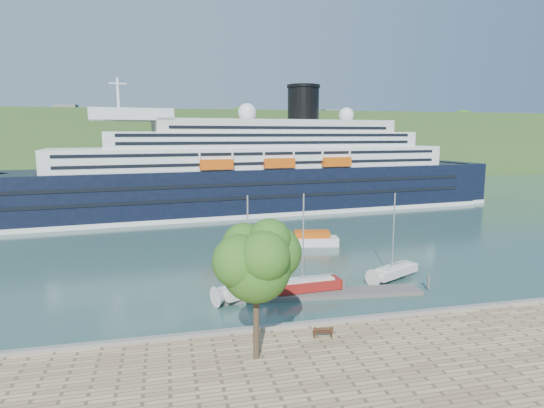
{
  "coord_description": "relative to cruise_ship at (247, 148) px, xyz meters",
  "views": [
    {
      "loc": [
        -12.08,
        -32.34,
        15.81
      ],
      "look_at": [
        2.67,
        30.0,
        5.95
      ],
      "focal_mm": 30.0,
      "sensor_mm": 36.0,
      "label": 1
    }
  ],
  "objects": [
    {
      "name": "far_hillside",
      "position": [
        -4.4,
        86.07,
        -1.01
      ],
      "size": [
        400.0,
        50.0,
        24.0
      ],
      "primitive_type": "cube",
      "color": "#335220",
      "rests_on": "ground"
    },
    {
      "name": "cruise_ship",
      "position": [
        0.0,
        0.0,
        0.0
      ],
      "size": [
        117.03,
        29.24,
        26.02
      ],
      "primitive_type": null,
      "rotation": [
        0.0,
        0.0,
        0.11
      ],
      "color": "black",
      "rests_on": "ground"
    },
    {
      "name": "park_bench",
      "position": [
        -5.58,
        -61.45,
        -11.53
      ],
      "size": [
        1.61,
        0.9,
        0.97
      ],
      "primitive_type": null,
      "rotation": [
        0.0,
        0.0,
        -0.2
      ],
      "color": "#402212",
      "rests_on": "promenade"
    },
    {
      "name": "sailboat_white_near",
      "position": [
        -8.54,
        -49.48,
        -8.18
      ],
      "size": [
        7.68,
        4.96,
        9.66
      ],
      "primitive_type": null,
      "rotation": [
        0.0,
        0.0,
        0.42
      ],
      "color": "silver",
      "rests_on": "ground"
    },
    {
      "name": "tender_launch",
      "position": [
        3.74,
        -30.63,
        -11.96
      ],
      "size": [
        7.95,
        4.0,
        2.1
      ],
      "primitive_type": null,
      "rotation": [
        0.0,
        0.0,
        -0.19
      ],
      "color": "#D04E0C",
      "rests_on": "ground"
    },
    {
      "name": "sailboat_white_far",
      "position": [
        7.75,
        -47.44,
        -8.42
      ],
      "size": [
        7.2,
        5.06,
        9.18
      ],
      "primitive_type": null,
      "rotation": [
        0.0,
        0.0,
        0.49
      ],
      "color": "silver",
      "rests_on": "ground"
    },
    {
      "name": "floating_pontoon",
      "position": [
        -1.81,
        -50.59,
        -12.79
      ],
      "size": [
        20.21,
        4.47,
        0.45
      ],
      "primitive_type": null,
      "rotation": [
        0.0,
        0.0,
        -0.1
      ],
      "color": "#65605A",
      "rests_on": "ground"
    },
    {
      "name": "promenade_tree",
      "position": [
        -10.94,
        -63.31,
        -6.91
      ],
      "size": [
        6.17,
        6.17,
        10.21
      ],
      "primitive_type": null,
      "color": "#295D18",
      "rests_on": "promenade"
    },
    {
      "name": "sailboat_red",
      "position": [
        -3.03,
        -49.83,
        -8.16
      ],
      "size": [
        7.63,
        2.57,
        9.7
      ],
      "primitive_type": null,
      "rotation": [
        0.0,
        0.0,
        0.07
      ],
      "color": "maroon",
      "rests_on": "ground"
    },
    {
      "name": "ground",
      "position": [
        -4.4,
        -58.93,
        -13.01
      ],
      "size": [
        400.0,
        400.0,
        0.0
      ],
      "primitive_type": "plane",
      "color": "#284842",
      "rests_on": "ground"
    },
    {
      "name": "quay_coping",
      "position": [
        -4.4,
        -59.13,
        -11.86
      ],
      "size": [
        220.0,
        0.5,
        0.3
      ],
      "primitive_type": "cube",
      "color": "slate",
      "rests_on": "promenade"
    }
  ]
}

